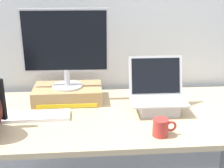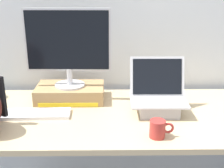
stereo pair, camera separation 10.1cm
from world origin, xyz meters
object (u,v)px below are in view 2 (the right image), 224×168
Objects in this scene: coffee_mug at (158,129)px; desktop_monitor at (68,46)px; toner_box_yellow at (70,93)px; open_laptop at (158,101)px; external_keyboard at (34,114)px.

desktop_monitor is at bearing 134.77° from coffee_mug.
coffee_mug is (0.48, -0.49, -0.00)m from toner_box_yellow.
open_laptop is at bearing -18.42° from desktop_monitor.
toner_box_yellow is 0.69m from coffee_mug.
desktop_monitor is (-0.00, -0.00, 0.31)m from toner_box_yellow.
coffee_mug is at bearing -98.25° from open_laptop.
external_keyboard is at bearing -175.87° from open_laptop.
open_laptop is at bearing 81.33° from coffee_mug.
toner_box_yellow is at bearing 51.32° from external_keyboard.
coffee_mug is at bearing -45.30° from toner_box_yellow.
coffee_mug is at bearing -22.58° from external_keyboard.
desktop_monitor reaches higher than coffee_mug.
desktop_monitor is 1.63× the size of open_laptop.
open_laptop is 0.77× the size of external_keyboard.
external_keyboard is at bearing -126.76° from toner_box_yellow.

